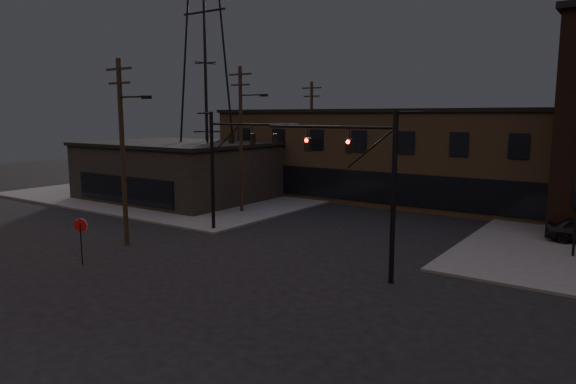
% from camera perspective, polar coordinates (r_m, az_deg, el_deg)
% --- Properties ---
extents(ground, '(140.00, 140.00, 0.00)m').
position_cam_1_polar(ground, '(24.57, -7.32, -9.96)').
color(ground, black).
rests_on(ground, ground).
extents(sidewalk_nw, '(30.00, 30.00, 0.15)m').
position_cam_1_polar(sidewalk_nw, '(54.95, -8.99, 0.39)').
color(sidewalk_nw, '#474744').
rests_on(sidewalk_nw, ground).
extents(building_row, '(40.00, 12.00, 8.00)m').
position_cam_1_polar(building_row, '(48.02, 15.62, 3.72)').
color(building_row, brown).
rests_on(building_row, ground).
extents(building_left, '(16.00, 12.00, 5.00)m').
position_cam_1_polar(building_left, '(49.06, -12.21, 2.18)').
color(building_left, black).
rests_on(building_left, ground).
extents(traffic_signal_near, '(7.12, 0.24, 8.00)m').
position_cam_1_polar(traffic_signal_near, '(24.23, 9.22, 1.70)').
color(traffic_signal_near, black).
rests_on(traffic_signal_near, ground).
extents(traffic_signal_far, '(7.12, 0.24, 8.00)m').
position_cam_1_polar(traffic_signal_far, '(33.87, -6.86, 3.81)').
color(traffic_signal_far, black).
rests_on(traffic_signal_far, ground).
extents(stop_sign, '(0.72, 0.33, 2.48)m').
position_cam_1_polar(stop_sign, '(28.81, -22.05, -3.96)').
color(stop_sign, black).
rests_on(stop_sign, ground).
extents(utility_pole_near, '(3.70, 0.28, 11.00)m').
position_cam_1_polar(utility_pole_near, '(31.71, -17.85, 4.69)').
color(utility_pole_near, black).
rests_on(utility_pole_near, ground).
extents(utility_pole_mid, '(3.70, 0.28, 11.50)m').
position_cam_1_polar(utility_pole_mid, '(40.76, -5.19, 6.19)').
color(utility_pole_mid, black).
rests_on(utility_pole_mid, ground).
extents(utility_pole_far, '(2.20, 0.28, 11.00)m').
position_cam_1_polar(utility_pole_far, '(51.11, 2.61, 6.30)').
color(utility_pole_far, black).
rests_on(utility_pole_far, ground).
extents(transmission_tower, '(7.00, 7.00, 25.00)m').
position_cam_1_polar(transmission_tower, '(48.99, -9.19, 13.97)').
color(transmission_tower, black).
rests_on(transmission_tower, ground).
extents(car_crossing, '(3.14, 4.87, 1.52)m').
position_cam_1_polar(car_crossing, '(44.91, 17.90, -0.86)').
color(car_crossing, black).
rests_on(car_crossing, ground).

